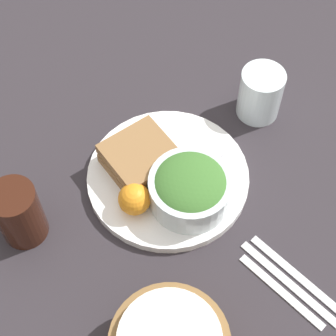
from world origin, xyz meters
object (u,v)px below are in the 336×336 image
(plate, at_px, (168,177))
(salad_bowl, at_px, (190,188))
(sandwich, at_px, (141,159))
(fork, at_px, (297,275))
(water_glass, at_px, (260,94))
(knife, at_px, (289,283))
(dressing_cup, at_px, (204,152))
(drink_glass, at_px, (19,213))
(spoon, at_px, (281,291))

(plate, height_order, salad_bowl, salad_bowl)
(sandwich, xyz_separation_m, fork, (-0.30, 0.05, -0.04))
(plate, xyz_separation_m, water_glass, (-0.07, -0.20, 0.04))
(plate, distance_m, salad_bowl, 0.07)
(fork, relative_size, knife, 0.95)
(sandwich, distance_m, dressing_cup, 0.10)
(drink_glass, xyz_separation_m, fork, (-0.40, -0.14, -0.05))
(knife, bearing_deg, drink_glass, -147.23)
(plate, relative_size, spoon, 1.72)
(plate, relative_size, fork, 1.55)
(drink_glass, bearing_deg, fork, -161.11)
(sandwich, distance_m, knife, 0.30)
(salad_bowl, distance_m, spoon, 0.20)
(spoon, bearing_deg, water_glass, 136.39)
(knife, xyz_separation_m, spoon, (0.00, 0.02, 0.00))
(sandwich, height_order, knife, sandwich)
(drink_glass, xyz_separation_m, water_glass, (-0.22, -0.39, -0.01))
(plate, bearing_deg, sandwich, 8.75)
(sandwich, height_order, spoon, sandwich)
(knife, xyz_separation_m, water_glass, (0.18, -0.27, 0.04))
(plate, xyz_separation_m, knife, (-0.24, 0.07, -0.01))
(plate, distance_m, knife, 0.25)
(plate, xyz_separation_m, fork, (-0.25, 0.05, -0.01))
(salad_bowl, relative_size, water_glass, 1.38)
(dressing_cup, xyz_separation_m, water_glass, (-0.03, -0.15, 0.01))
(sandwich, bearing_deg, spoon, 164.37)
(sandwich, relative_size, knife, 0.77)
(knife, relative_size, water_glass, 1.92)
(fork, bearing_deg, salad_bowl, -172.69)
(drink_glass, bearing_deg, plate, -128.18)
(plate, relative_size, water_glass, 2.83)
(spoon, xyz_separation_m, water_glass, (0.17, -0.29, 0.04))
(sandwich, xyz_separation_m, water_glass, (-0.11, -0.21, 0.01))
(sandwich, height_order, dressing_cup, sandwich)
(salad_bowl, relative_size, spoon, 0.84)
(spoon, bearing_deg, plate, 175.94)
(spoon, bearing_deg, dressing_cup, 160.87)
(salad_bowl, xyz_separation_m, drink_glass, (0.20, 0.17, 0.00))
(water_glass, bearing_deg, knife, 122.73)
(sandwich, bearing_deg, knife, 167.84)
(drink_glass, bearing_deg, water_glass, -118.79)
(salad_bowl, xyz_separation_m, water_glass, (-0.02, -0.23, -0.00))
(sandwich, distance_m, spoon, 0.30)
(fork, bearing_deg, plate, -175.94)
(dressing_cup, relative_size, drink_glass, 0.62)
(sandwich, height_order, drink_glass, drink_glass)
(dressing_cup, height_order, spoon, dressing_cup)
(water_glass, bearing_deg, salad_bowl, 85.85)
(dressing_cup, relative_size, fork, 0.39)
(fork, relative_size, spoon, 1.11)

